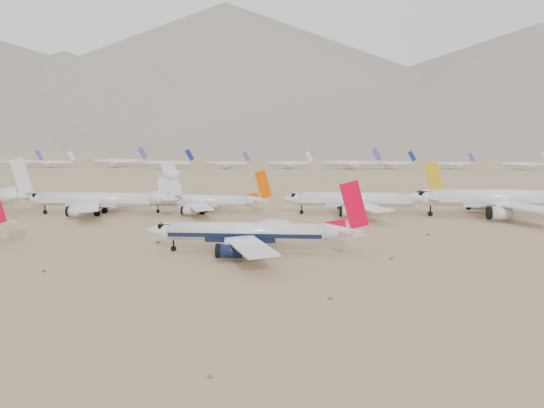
{
  "coord_description": "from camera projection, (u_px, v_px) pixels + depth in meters",
  "views": [
    {
      "loc": [
        8.29,
        -110.71,
        25.84
      ],
      "look_at": [
        -4.26,
        38.02,
        7.0
      ],
      "focal_mm": 35.0,
      "sensor_mm": 36.0,
      "label": 1
    }
  ],
  "objects": [
    {
      "name": "distant_storage_row",
      "position": [
        243.0,
        163.0,
        444.55
      ],
      "size": [
        463.58,
        61.93,
        15.35
      ],
      "color": "silver",
      "rests_on": "ground"
    },
    {
      "name": "desert_scrub",
      "position": [
        316.0,
        292.0,
        88.25
      ],
      "size": [
        261.14,
        128.21,
        0.63
      ],
      "color": "brown",
      "rests_on": "ground"
    },
    {
      "name": "row2_gold_tail",
      "position": [
        361.0,
        200.0,
        176.93
      ],
      "size": [
        50.5,
        49.39,
        17.98
      ],
      "color": "silver",
      "rests_on": "ground"
    },
    {
      "name": "ground",
      "position": [
        277.0,
        259.0,
        113.38
      ],
      "size": [
        7000.0,
        7000.0,
        0.0
      ],
      "primitive_type": "plane",
      "color": "#907054",
      "rests_on": "ground"
    },
    {
      "name": "mountain_range",
      "position": [
        337.0,
        86.0,
        1712.95
      ],
      "size": [
        7354.0,
        3024.0,
        470.0
      ],
      "color": "slate",
      "rests_on": "ground"
    },
    {
      "name": "main_airliner",
      "position": [
        255.0,
        233.0,
        118.75
      ],
      "size": [
        47.08,
        45.99,
        16.62
      ],
      "color": "silver",
      "rests_on": "ground"
    },
    {
      "name": "row2_navy_widebody",
      "position": [
        506.0,
        199.0,
        171.65
      ],
      "size": [
        60.6,
        59.26,
        21.56
      ],
      "color": "silver",
      "rests_on": "ground"
    },
    {
      "name": "row2_white_trijet",
      "position": [
        104.0,
        199.0,
        176.85
      ],
      "size": [
        51.14,
        49.98,
        18.12
      ],
      "color": "silver",
      "rests_on": "ground"
    },
    {
      "name": "row2_orange_tail",
      "position": [
        205.0,
        201.0,
        180.21
      ],
      "size": [
        42.25,
        41.33,
        15.07
      ],
      "color": "silver",
      "rests_on": "ground"
    }
  ]
}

